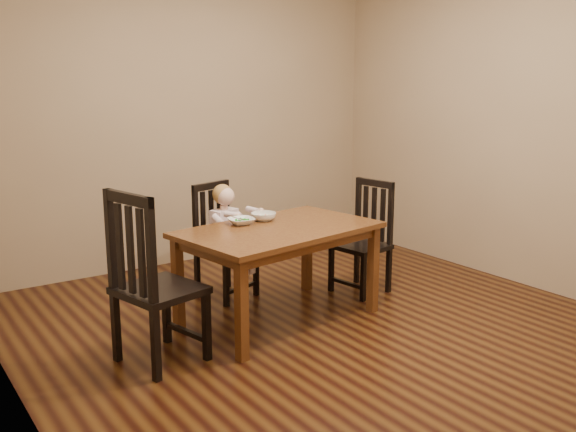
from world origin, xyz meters
TOP-DOWN VIEW (x-y plane):
  - room at (0.00, 0.00)m, footprint 4.01×4.01m
  - dining_table at (-0.17, 0.22)m, footprint 1.49×1.03m
  - chair_child at (-0.25, 0.92)m, footprint 0.48×0.47m
  - chair_left at (-1.20, 0.05)m, footprint 0.55×0.56m
  - chair_right at (0.76, 0.37)m, footprint 0.43×0.45m
  - toddler at (-0.24, 0.87)m, footprint 0.36×0.41m
  - bowl_peas at (-0.35, 0.45)m, footprint 0.20×0.20m
  - bowl_veg at (-0.14, 0.46)m, footprint 0.24×0.24m
  - fork at (-0.38, 0.42)m, footprint 0.10×0.08m

SIDE VIEW (x-z plane):
  - chair_right at x=0.76m, z-range -0.02..0.89m
  - chair_child at x=-0.25m, z-range -0.02..0.89m
  - chair_left at x=-1.20m, z-range -0.02..1.07m
  - toddler at x=-0.24m, z-range 0.32..0.79m
  - dining_table at x=-0.17m, z-range 0.27..0.96m
  - bowl_peas at x=-0.35m, z-range 0.69..0.74m
  - bowl_veg at x=-0.14m, z-range 0.69..0.75m
  - fork at x=-0.38m, z-range 0.71..0.76m
  - room at x=0.00m, z-range 0.00..2.71m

